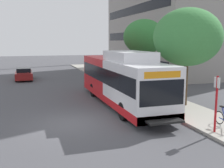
% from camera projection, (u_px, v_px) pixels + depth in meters
% --- Properties ---
extents(ground_plane, '(120.00, 120.00, 0.00)m').
position_uv_depth(ground_plane, '(55.00, 95.00, 21.76)').
color(ground_plane, '#4C4C51').
extents(sidewalk_curb, '(3.00, 56.00, 0.14)m').
position_uv_depth(sidewalk_curb, '(146.00, 94.00, 21.99)').
color(sidewalk_curb, '#A8A399').
rests_on(sidewalk_curb, ground).
extents(transit_bus, '(2.58, 12.25, 3.65)m').
position_uv_depth(transit_bus, '(121.00, 80.00, 18.24)').
color(transit_bus, white).
rests_on(transit_bus, ground).
extents(bus_stop_sign_pole, '(0.10, 0.36, 2.60)m').
position_uv_depth(bus_stop_sign_pole, '(216.00, 100.00, 12.30)').
color(bus_stop_sign_pole, red).
rests_on(bus_stop_sign_pole, sidewalk_curb).
extents(street_tree_near_stop, '(4.29, 4.29, 6.20)m').
position_uv_depth(street_tree_near_stop, '(187.00, 37.00, 17.12)').
color(street_tree_near_stop, '#4C3823').
rests_on(street_tree_near_stop, sidewalk_curb).
extents(street_tree_mid_block, '(3.65, 3.65, 6.05)m').
position_uv_depth(street_tree_mid_block, '(144.00, 37.00, 24.11)').
color(street_tree_mid_block, '#4C3823').
rests_on(street_tree_mid_block, sidewalk_curb).
extents(parked_car_far_lane, '(1.80, 4.50, 1.33)m').
position_uv_depth(parked_car_far_lane, '(24.00, 74.00, 30.19)').
color(parked_car_far_lane, maroon).
rests_on(parked_car_far_lane, ground).
extents(lattice_comm_tower, '(1.10, 1.10, 29.35)m').
position_uv_depth(lattice_comm_tower, '(125.00, 14.00, 55.64)').
color(lattice_comm_tower, '#B7B7BC').
rests_on(lattice_comm_tower, ground).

